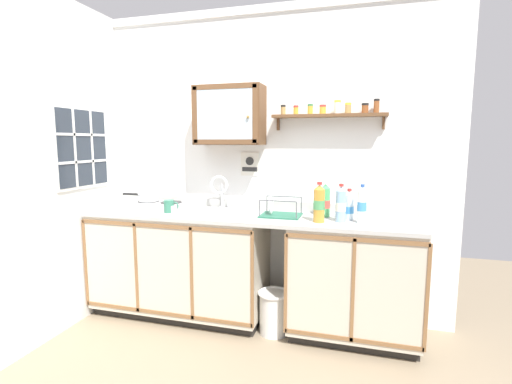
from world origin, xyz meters
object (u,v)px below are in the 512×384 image
saucepan (148,197)px  wall_cabinet (229,115)px  hot_plate_stove (159,206)px  mug (169,206)px  sink (217,214)px  trash_bin (274,311)px  dish_rack (280,213)px  bottle_opaque_white_1 (362,205)px  bottle_juice_amber_0 (319,204)px  warning_sign (250,164)px  bottle_water_clear_2 (349,206)px  bottle_water_blue_3 (341,205)px  bottle_soda_green_4 (325,201)px

saucepan → wall_cabinet: (0.75, 0.11, 0.71)m
hot_plate_stove → mug: 0.20m
sink → trash_bin: sink is taller
hot_plate_stove → dish_rack: size_ratio=1.48×
bottle_opaque_white_1 → wall_cabinet: size_ratio=0.49×
bottle_opaque_white_1 → mug: bearing=-179.7°
bottle_juice_amber_0 → warning_sign: 0.82m
bottle_water_clear_2 → warning_sign: bearing=163.7°
mug → warning_sign: (0.61, 0.36, 0.35)m
bottle_water_blue_3 → bottle_water_clear_2: bearing=56.6°
sink → bottle_water_blue_3: size_ratio=1.94×
saucepan → mug: size_ratio=2.74×
bottle_opaque_white_1 → bottle_soda_green_4: bearing=148.9°
hot_plate_stove → mug: (0.17, -0.11, 0.02)m
bottle_juice_amber_0 → bottle_water_clear_2: 0.26m
mug → warning_sign: size_ratio=0.61×
mug → bottle_opaque_white_1: bearing=0.3°
mug → bottle_soda_green_4: bearing=7.9°
bottle_opaque_white_1 → bottle_water_clear_2: bottle_opaque_white_1 is taller
wall_cabinet → warning_sign: bearing=39.9°
bottle_water_blue_3 → warning_sign: (-0.82, 0.34, 0.27)m
bottle_soda_green_4 → mug: size_ratio=2.22×
bottle_opaque_white_1 → bottle_water_blue_3: size_ratio=1.01×
hot_plate_stove → bottle_soda_green_4: size_ratio=1.67×
hot_plate_stove → warning_sign: bearing=17.7°
bottle_soda_green_4 → hot_plate_stove: bearing=-177.3°
hot_plate_stove → bottle_opaque_white_1: (1.74, -0.10, 0.10)m
bottle_juice_amber_0 → trash_bin: bearing=179.6°
sink → dish_rack: sink is taller
bottle_juice_amber_0 → wall_cabinet: wall_cabinet is taller
bottle_soda_green_4 → bottle_opaque_white_1: bearing=-31.1°
bottle_water_clear_2 → wall_cabinet: bearing=172.5°
bottle_juice_amber_0 → trash_bin: (-0.34, 0.00, -0.89)m
wall_cabinet → warning_sign: 0.46m
bottle_juice_amber_0 → wall_cabinet: bearing=160.8°
hot_plate_stove → bottle_opaque_white_1: size_ratio=1.63×
dish_rack → trash_bin: size_ratio=0.92×
bottle_water_clear_2 → dish_rack: (-0.54, 0.00, -0.08)m
sink → hot_plate_stove: (-0.55, -0.00, 0.05)m
hot_plate_stove → saucepan: saucepan is taller
dish_rack → hot_plate_stove: bearing=179.7°
bottle_water_blue_3 → bottle_soda_green_4: size_ratio=1.02×
bottle_soda_green_4 → bottle_water_blue_3: bearing=-51.1°
hot_plate_stove → bottle_water_clear_2: (1.65, -0.01, 0.07)m
trash_bin → bottle_opaque_white_1: bearing=4.3°
saucepan → bottle_juice_amber_0: bearing=-6.3°
bottle_water_clear_2 → warning_sign: (-0.87, 0.25, 0.30)m
hot_plate_stove → trash_bin: bearing=-7.8°
bottle_opaque_white_1 → trash_bin: bearing=-175.7°
bottle_opaque_white_1 → bottle_water_blue_3: 0.15m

